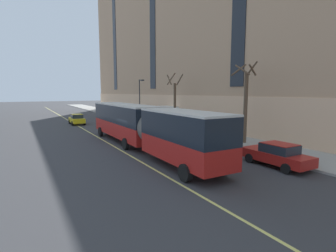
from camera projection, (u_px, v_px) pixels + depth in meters
ground_plane at (134, 147)px, 23.37m from camera, size 260.00×260.00×0.00m
sidewalk at (200, 133)px, 30.62m from camera, size 5.28×160.00×0.15m
city_bus at (142, 125)px, 22.06m from camera, size 2.84×20.58×3.69m
parked_car_red_0 at (125, 118)px, 41.65m from camera, size 2.02×4.24×1.56m
parked_car_red_1 at (277, 155)px, 17.15m from camera, size 1.98×4.66×1.56m
parked_car_green_2 at (162, 127)px, 30.74m from camera, size 1.99×4.51×1.56m
parked_car_champagne_3 at (202, 137)px, 23.99m from camera, size 2.01×4.33×1.56m
parked_car_black_4 at (106, 113)px, 50.12m from camera, size 2.00×4.77×1.56m
taxi_cab at (77, 119)px, 39.61m from camera, size 1.95×4.49×1.56m
street_tree_mid_block at (245, 101)px, 24.12m from camera, size 1.98×2.04×7.47m
street_tree_far_uptown at (175, 101)px, 35.12m from camera, size 1.85×1.80×7.32m
street_lamp at (140, 96)px, 40.04m from camera, size 0.36×1.48×6.60m
lane_centerline at (108, 143)px, 25.24m from camera, size 0.16×140.00×0.01m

